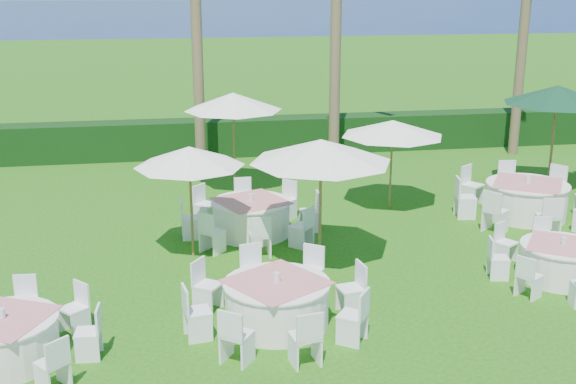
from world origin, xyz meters
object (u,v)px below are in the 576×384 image
Objects in this scene: banquet_table_b at (277,302)px; banquet_table_c at (562,261)px; banquet_table_a at (5,339)px; umbrella_green at (558,95)px; banquet_table_e at (251,217)px; umbrella_b at (321,151)px; umbrella_a at (189,157)px; banquet_table_f at (526,199)px; umbrella_c at (233,102)px; umbrella_d at (393,128)px.

banquet_table_b reaches higher than banquet_table_c.
umbrella_green reaches higher than banquet_table_a.
banquet_table_e is at bearing -165.76° from umbrella_green.
umbrella_green reaches higher than banquet_table_e.
banquet_table_c is at bearing -18.05° from umbrella_b.
umbrella_green is at bearing 18.40° from umbrella_a.
umbrella_b is 8.54m from umbrella_green.
banquet_table_b is 3.44m from umbrella_b.
banquet_table_a is 0.83× the size of banquet_table_f.
banquet_table_a is 10.23m from banquet_table_c.
umbrella_c is 1.06× the size of umbrella_d.
banquet_table_f is at bearing -26.59° from umbrella_c.
umbrella_a is 5.67m from umbrella_d.
banquet_table_b is at bearing -145.97° from banquet_table_f.
banquet_table_f reaches higher than banquet_table_a.
umbrella_c is at bearing 102.06° from umbrella_b.
banquet_table_c is 6.81m from umbrella_green.
banquet_table_b is 1.34× the size of umbrella_a.
umbrella_b is at bearing -77.94° from umbrella_c.
banquet_table_c is at bearing -107.18° from banquet_table_f.
banquet_table_a is 1.06× the size of umbrella_c.
banquet_table_a is at bearing -116.84° from umbrella_c.
umbrella_c is at bearing 89.54° from banquet_table_b.
banquet_table_a is 6.74m from banquet_table_e.
banquet_table_f is 8.49m from umbrella_a.
umbrella_d is at bearing 53.23° from umbrella_b.
umbrella_c is 0.94× the size of umbrella_green.
banquet_table_a is at bearing -130.90° from banquet_table_e.
banquet_table_c is 0.97× the size of umbrella_green.
umbrella_b is at bearing -60.85° from banquet_table_e.
umbrella_c reaches higher than banquet_table_a.
banquet_table_b is 1.16× the size of umbrella_c.
banquet_table_a is 9.92m from umbrella_c.
umbrella_a is at bearing 52.59° from banquet_table_a.
banquet_table_a is 15.05m from umbrella_green.
umbrella_c is (-1.21, 5.64, 0.08)m from umbrella_b.
banquet_table_e is at bearing 147.95° from banquet_table_c.
umbrella_b is at bearing 161.95° from banquet_table_c.
umbrella_a is at bearing 161.05° from banquet_table_c.
umbrella_c is (1.35, 4.69, 0.32)m from umbrella_a.
banquet_table_c is at bearing -18.95° from umbrella_a.
banquet_table_e reaches higher than banquet_table_a.
banquet_table_e is 4.11m from umbrella_c.
umbrella_c is (4.37, 8.65, 2.11)m from banquet_table_a.
umbrella_green reaches higher than umbrella_d.
umbrella_green reaches higher than umbrella_c.
banquet_table_f is at bearing 0.91° from banquet_table_e.
umbrella_d is (3.76, -2.22, -0.40)m from umbrella_c.
banquet_table_e is 0.91× the size of banquet_table_f.
banquet_table_e is at bearing 49.10° from banquet_table_a.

